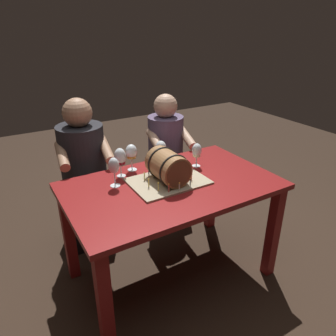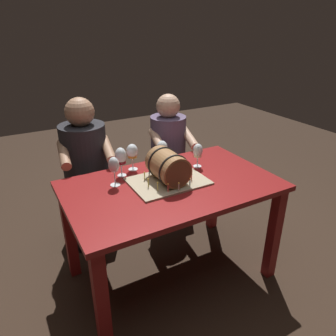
% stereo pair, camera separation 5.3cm
% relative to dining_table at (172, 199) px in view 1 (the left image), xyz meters
% --- Properties ---
extents(ground_plane, '(8.00, 8.00, 0.00)m').
position_rel_dining_table_xyz_m(ground_plane, '(0.00, 0.00, -0.63)').
color(ground_plane, '#332319').
extents(dining_table, '(1.36, 0.82, 0.75)m').
position_rel_dining_table_xyz_m(dining_table, '(0.00, 0.00, 0.00)').
color(dining_table, maroon).
rests_on(dining_table, ground).
extents(barrel_cake, '(0.49, 0.35, 0.22)m').
position_rel_dining_table_xyz_m(barrel_cake, '(-0.01, 0.03, 0.21)').
color(barrel_cake, tan).
rests_on(barrel_cake, dining_table).
extents(wine_glass_rose, '(0.08, 0.08, 0.17)m').
position_rel_dining_table_xyz_m(wine_glass_rose, '(0.11, 0.33, 0.23)').
color(wine_glass_rose, white).
rests_on(wine_glass_rose, dining_table).
extents(wine_glass_amber, '(0.08, 0.08, 0.19)m').
position_rel_dining_table_xyz_m(wine_glass_amber, '(-0.13, 0.32, 0.25)').
color(wine_glass_amber, white).
rests_on(wine_glass_amber, dining_table).
extents(wine_glass_red, '(0.08, 0.08, 0.20)m').
position_rel_dining_table_xyz_m(wine_glass_red, '(-0.24, 0.27, 0.25)').
color(wine_glass_red, white).
rests_on(wine_glass_red, dining_table).
extents(wine_glass_white, '(0.07, 0.07, 0.17)m').
position_rel_dining_table_xyz_m(wine_glass_white, '(0.29, 0.14, 0.23)').
color(wine_glass_white, white).
rests_on(wine_glass_white, dining_table).
extents(wine_glass_empty, '(0.07, 0.07, 0.19)m').
position_rel_dining_table_xyz_m(wine_glass_empty, '(-0.32, 0.16, 0.25)').
color(wine_glass_empty, white).
rests_on(wine_glass_empty, dining_table).
extents(person_seated_left, '(0.42, 0.50, 1.21)m').
position_rel_dining_table_xyz_m(person_seated_left, '(-0.37, 0.70, -0.07)').
color(person_seated_left, black).
rests_on(person_seated_left, ground).
extents(person_seated_right, '(0.40, 0.49, 1.16)m').
position_rel_dining_table_xyz_m(person_seated_right, '(0.37, 0.70, -0.11)').
color(person_seated_right, '#372D40').
rests_on(person_seated_right, ground).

